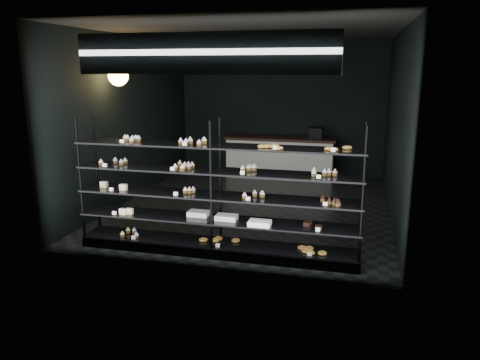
% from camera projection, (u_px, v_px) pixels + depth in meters
% --- Properties ---
extents(room, '(5.01, 6.01, 3.20)m').
position_uv_depth(room, '(254.00, 123.00, 8.63)').
color(room, black).
rests_on(room, ground).
extents(display_shelf, '(4.00, 0.50, 1.91)m').
position_uv_depth(display_shelf, '(214.00, 211.00, 6.55)').
color(display_shelf, black).
rests_on(display_shelf, room).
extents(signage, '(3.30, 0.05, 0.50)m').
position_uv_depth(signage, '(202.00, 53.00, 5.60)').
color(signage, '#0C0B38').
rests_on(signage, room).
extents(pendant_lamp, '(0.35, 0.35, 0.90)m').
position_uv_depth(pendant_lamp, '(118.00, 76.00, 8.06)').
color(pendant_lamp, black).
rests_on(pendant_lamp, room).
extents(service_counter, '(2.62, 0.65, 1.23)m').
position_uv_depth(service_counter, '(280.00, 157.00, 11.22)').
color(service_counter, silver).
rests_on(service_counter, room).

